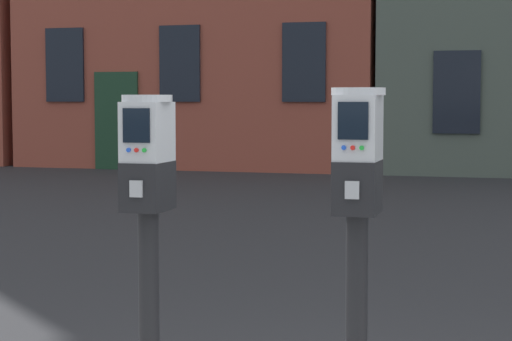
% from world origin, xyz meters
% --- Properties ---
extents(parking_meter_near_kerb, '(0.22, 0.25, 1.40)m').
position_xyz_m(parking_meter_near_kerb, '(-0.79, -0.15, 1.10)').
color(parking_meter_near_kerb, black).
rests_on(parking_meter_near_kerb, sidewalk_slab).
extents(parking_meter_twin_adjacent, '(0.22, 0.25, 1.42)m').
position_xyz_m(parking_meter_twin_adjacent, '(0.12, -0.15, 1.12)').
color(parking_meter_twin_adjacent, black).
rests_on(parking_meter_twin_adjacent, sidewalk_slab).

